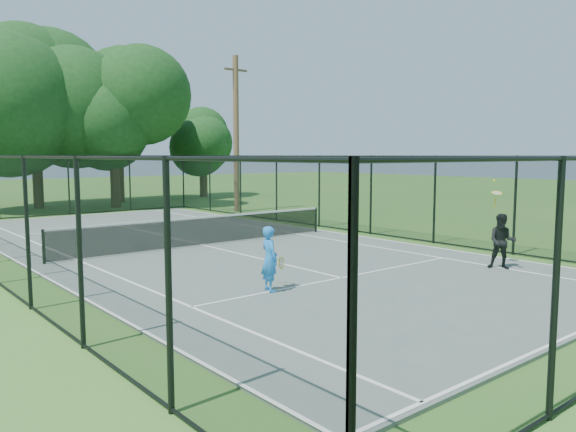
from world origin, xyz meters
TOP-DOWN VIEW (x-y plane):
  - ground at (0.00, 0.00)m, footprint 120.00×120.00m
  - tennis_court at (0.00, 0.00)m, footprint 11.00×24.00m
  - tennis_net at (0.00, 0.00)m, footprint 10.08×0.08m
  - fence at (0.00, 0.00)m, footprint 13.10×26.10m
  - tree_near_left at (-0.16, 17.72)m, footprint 7.78×7.78m
  - tree_near_mid at (3.47, 15.51)m, footprint 6.07×6.07m
  - tree_near_right at (5.07, 18.69)m, footprint 6.57×6.57m
  - tree_far_right at (11.71, 19.44)m, footprint 4.80×4.80m
  - utility_pole at (7.48, 9.00)m, footprint 1.40×0.30m
  - player_blue at (-2.14, -6.34)m, footprint 0.80×0.57m
  - player_black at (4.00, -8.26)m, footprint 0.83×0.99m

SIDE VIEW (x-z plane):
  - ground at x=0.00m, z-range 0.00..0.00m
  - tennis_court at x=0.00m, z-range 0.00..0.06m
  - tennis_net at x=0.00m, z-range 0.10..1.05m
  - player_blue at x=-2.14m, z-range 0.06..1.49m
  - player_black at x=4.00m, z-range -0.36..1.94m
  - fence at x=0.00m, z-range 0.00..3.00m
  - tree_far_right at x=11.71m, z-range 0.75..7.10m
  - utility_pole at x=7.48m, z-range 0.06..8.24m
  - tree_near_mid at x=3.47m, z-range 0.92..8.85m
  - tree_near_right at x=5.07m, z-range 1.23..10.29m
  - tree_near_left at x=-0.16m, z-range 1.17..11.32m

